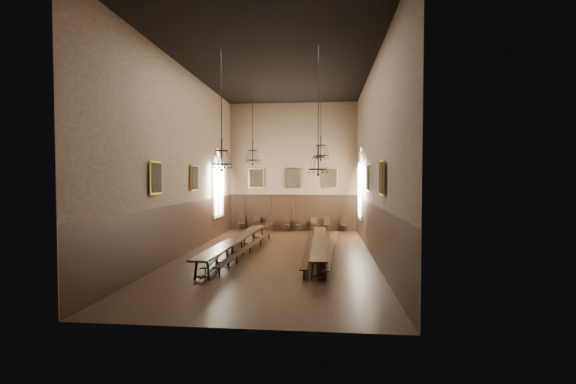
# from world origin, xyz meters

# --- Properties ---
(floor) EXTENTS (9.00, 18.00, 0.02)m
(floor) POSITION_xyz_m (0.00, 0.00, -0.01)
(floor) COLOR black
(floor) RESTS_ON ground
(ceiling) EXTENTS (9.00, 18.00, 0.02)m
(ceiling) POSITION_xyz_m (0.00, 0.00, 9.01)
(ceiling) COLOR black
(ceiling) RESTS_ON ground
(wall_back) EXTENTS (9.00, 0.02, 9.00)m
(wall_back) POSITION_xyz_m (0.00, 9.01, 4.50)
(wall_back) COLOR #7E664D
(wall_back) RESTS_ON ground
(wall_front) EXTENTS (9.00, 0.02, 9.00)m
(wall_front) POSITION_xyz_m (0.00, -9.01, 4.50)
(wall_front) COLOR #7E664D
(wall_front) RESTS_ON ground
(wall_left) EXTENTS (0.02, 18.00, 9.00)m
(wall_left) POSITION_xyz_m (-4.51, 0.00, 4.50)
(wall_left) COLOR #7E664D
(wall_left) RESTS_ON ground
(wall_right) EXTENTS (0.02, 18.00, 9.00)m
(wall_right) POSITION_xyz_m (4.51, 0.00, 4.50)
(wall_right) COLOR #7E664D
(wall_right) RESTS_ON ground
(wainscot_panelling) EXTENTS (9.00, 18.00, 2.50)m
(wainscot_panelling) POSITION_xyz_m (0.00, 0.00, 1.25)
(wainscot_panelling) COLOR black
(wainscot_panelling) RESTS_ON floor
(table_left) EXTENTS (1.18, 10.56, 0.82)m
(table_left) POSITION_xyz_m (-1.92, 0.01, 0.41)
(table_left) COLOR black
(table_left) RESTS_ON floor
(table_right) EXTENTS (0.73, 9.62, 0.75)m
(table_right) POSITION_xyz_m (2.02, 0.13, 0.38)
(table_right) COLOR black
(table_right) RESTS_ON floor
(bench_left_outer) EXTENTS (0.87, 9.03, 0.41)m
(bench_left_outer) POSITION_xyz_m (-2.46, -0.02, 0.26)
(bench_left_outer) COLOR black
(bench_left_outer) RESTS_ON floor
(bench_left_inner) EXTENTS (0.91, 9.64, 0.43)m
(bench_left_inner) POSITION_xyz_m (-1.36, 0.24, 0.28)
(bench_left_inner) COLOR black
(bench_left_inner) RESTS_ON floor
(bench_right_inner) EXTENTS (0.35, 9.40, 0.42)m
(bench_right_inner) POSITION_xyz_m (1.48, 0.15, 0.27)
(bench_right_inner) COLOR black
(bench_right_inner) RESTS_ON floor
(bench_right_outer) EXTENTS (0.88, 9.85, 0.44)m
(bench_right_outer) POSITION_xyz_m (2.59, 0.19, 0.28)
(bench_right_outer) COLOR black
(bench_right_outer) RESTS_ON floor
(chair_0) EXTENTS (0.47, 0.47, 1.02)m
(chair_0) POSITION_xyz_m (-3.61, 8.57, 0.31)
(chair_0) COLOR black
(chair_0) RESTS_ON floor
(chair_1) EXTENTS (0.48, 0.48, 1.02)m
(chair_1) POSITION_xyz_m (-2.52, 8.54, 0.31)
(chair_1) COLOR black
(chair_1) RESTS_ON floor
(chair_2) EXTENTS (0.47, 0.47, 0.98)m
(chair_2) POSITION_xyz_m (-1.58, 8.48, 0.30)
(chair_2) COLOR black
(chair_2) RESTS_ON floor
(chair_3) EXTENTS (0.41, 0.41, 0.90)m
(chair_3) POSITION_xyz_m (-0.41, 8.57, 0.27)
(chair_3) COLOR black
(chair_3) RESTS_ON floor
(chair_4) EXTENTS (0.45, 0.45, 0.89)m
(chair_4) POSITION_xyz_m (0.43, 8.53, 0.27)
(chair_4) COLOR black
(chair_4) RESTS_ON floor
(chair_5) EXTENTS (0.51, 0.51, 0.94)m
(chair_5) POSITION_xyz_m (1.52, 8.58, 0.28)
(chair_5) COLOR black
(chair_5) RESTS_ON floor
(chair_6) EXTENTS (0.49, 0.49, 1.00)m
(chair_6) POSITION_xyz_m (2.41, 8.60, 0.30)
(chair_6) COLOR black
(chair_6) RESTS_ON floor
(chair_7) EXTENTS (0.53, 0.53, 0.95)m
(chair_7) POSITION_xyz_m (3.55, 8.53, 0.29)
(chair_7) COLOR black
(chair_7) RESTS_ON floor
(chandelier_back_left) EXTENTS (0.84, 0.84, 4.47)m
(chandelier_back_left) POSITION_xyz_m (-1.70, 2.81, 4.98)
(chandelier_back_left) COLOR black
(chandelier_back_left) RESTS_ON ceiling
(chandelier_back_right) EXTENTS (0.85, 0.85, 4.24)m
(chandelier_back_right) POSITION_xyz_m (2.05, 2.59, 5.19)
(chandelier_back_right) COLOR black
(chandelier_back_right) RESTS_ON ceiling
(chandelier_front_left) EXTENTS (0.87, 0.87, 4.89)m
(chandelier_front_left) POSITION_xyz_m (-1.99, -2.48, 4.58)
(chandelier_front_left) COLOR black
(chandelier_front_left) RESTS_ON ceiling
(chandelier_front_right) EXTENTS (0.77, 0.77, 5.10)m
(chandelier_front_right) POSITION_xyz_m (2.00, -2.58, 4.43)
(chandelier_front_right) COLOR black
(chandelier_front_right) RESTS_ON ceiling
(portrait_back_0) EXTENTS (1.10, 0.12, 1.40)m
(portrait_back_0) POSITION_xyz_m (-2.60, 8.88, 3.70)
(portrait_back_0) COLOR gold
(portrait_back_0) RESTS_ON wall_back
(portrait_back_1) EXTENTS (1.10, 0.12, 1.40)m
(portrait_back_1) POSITION_xyz_m (0.00, 8.88, 3.70)
(portrait_back_1) COLOR gold
(portrait_back_1) RESTS_ON wall_back
(portrait_back_2) EXTENTS (1.10, 0.12, 1.40)m
(portrait_back_2) POSITION_xyz_m (2.60, 8.88, 3.70)
(portrait_back_2) COLOR gold
(portrait_back_2) RESTS_ON wall_back
(portrait_left_0) EXTENTS (0.12, 1.00, 1.30)m
(portrait_left_0) POSITION_xyz_m (-4.38, 1.00, 3.70)
(portrait_left_0) COLOR gold
(portrait_left_0) RESTS_ON wall_left
(portrait_left_1) EXTENTS (0.12, 1.00, 1.30)m
(portrait_left_1) POSITION_xyz_m (-4.38, -3.50, 3.70)
(portrait_left_1) COLOR gold
(portrait_left_1) RESTS_ON wall_left
(portrait_right_0) EXTENTS (0.12, 1.00, 1.30)m
(portrait_right_0) POSITION_xyz_m (4.38, 1.00, 3.70)
(portrait_right_0) COLOR gold
(portrait_right_0) RESTS_ON wall_right
(portrait_right_1) EXTENTS (0.12, 1.00, 1.30)m
(portrait_right_1) POSITION_xyz_m (4.38, -3.50, 3.70)
(portrait_right_1) COLOR gold
(portrait_right_1) RESTS_ON wall_right
(window_right) EXTENTS (0.20, 2.20, 4.60)m
(window_right) POSITION_xyz_m (4.43, 5.50, 3.40)
(window_right) COLOR white
(window_right) RESTS_ON wall_right
(window_left) EXTENTS (0.20, 2.20, 4.60)m
(window_left) POSITION_xyz_m (-4.43, 5.50, 3.40)
(window_left) COLOR white
(window_left) RESTS_ON wall_left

